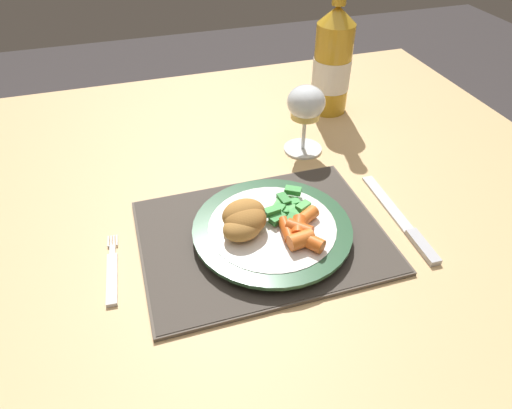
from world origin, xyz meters
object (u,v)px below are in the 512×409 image
object	(u,v)px
dining_table	(219,244)
table_knife	(404,224)
wine_glass	(306,107)
bottle	(333,62)
dinner_plate	(272,230)
fork	(112,273)

from	to	relation	value
dining_table	table_knife	xyz separation A→B (m)	(0.26, -0.13, 0.09)
wine_glass	bottle	distance (m)	0.17
dinner_plate	fork	size ratio (longest dim) A/B	1.75
table_knife	wine_glass	world-z (taller)	wine_glass
bottle	wine_glass	bearing A→B (deg)	-129.66
fork	wine_glass	distance (m)	0.43
wine_glass	bottle	world-z (taller)	bottle
wine_glass	fork	bearing A→B (deg)	-149.24
dinner_plate	table_knife	bearing A→B (deg)	-8.92
dining_table	wine_glass	bearing A→B (deg)	31.44
table_knife	bottle	xyz separation A→B (m)	(0.04, 0.38, 0.10)
wine_glass	dinner_plate	bearing A→B (deg)	-122.12
wine_glass	dining_table	bearing A→B (deg)	-148.56
table_knife	bottle	world-z (taller)	bottle
dining_table	wine_glass	size ratio (longest dim) A/B	10.18
dining_table	dinner_plate	size ratio (longest dim) A/B	5.61
dining_table	bottle	xyz separation A→B (m)	(0.31, 0.25, 0.19)
dining_table	table_knife	world-z (taller)	table_knife
dinner_plate	wine_glass	distance (m)	0.26
table_knife	wine_glass	size ratio (longest dim) A/B	1.68
dining_table	bottle	world-z (taller)	bottle
dining_table	wine_glass	xyz separation A→B (m)	(0.20, 0.12, 0.17)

